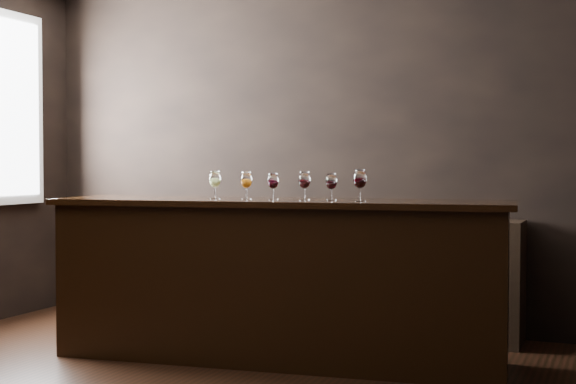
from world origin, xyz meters
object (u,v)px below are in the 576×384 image
at_px(glass_white, 215,180).
at_px(glass_amber, 246,181).
at_px(glass_red_a, 273,182).
at_px(back_bar_shelf, 356,275).
at_px(bar_counter, 278,283).
at_px(glass_red_d, 360,180).
at_px(glass_red_b, 304,181).
at_px(glass_red_c, 331,182).

bearing_deg(glass_white, glass_amber, 5.27).
xyz_separation_m(glass_white, glass_red_a, (0.41, 0.04, -0.01)).
distance_m(back_bar_shelf, glass_white, 1.45).
xyz_separation_m(bar_counter, glass_red_d, (0.57, -0.04, 0.68)).
relative_size(bar_counter, glass_red_b, 15.89).
height_order(glass_amber, glass_red_b, glass_red_b).
distance_m(glass_white, glass_red_a, 0.41).
bearing_deg(back_bar_shelf, glass_red_b, -91.34).
bearing_deg(glass_amber, glass_red_d, -1.95).
relative_size(bar_counter, glass_white, 15.59).
relative_size(back_bar_shelf, glass_red_d, 12.25).
height_order(back_bar_shelf, glass_white, glass_white).
xyz_separation_m(bar_counter, glass_red_c, (0.36, 0.01, 0.66)).
bearing_deg(glass_red_c, glass_white, -176.63).
relative_size(bar_counter, glass_amber, 16.00).
bearing_deg(glass_red_b, glass_red_c, 1.78).
bearing_deg(back_bar_shelf, glass_white, -121.49).
relative_size(glass_white, glass_amber, 1.03).
relative_size(glass_red_a, glass_red_b, 0.95).
relative_size(glass_white, glass_red_c, 1.08).
height_order(glass_red_b, glass_red_c, glass_red_b).
bearing_deg(glass_red_a, back_bar_shelf, 76.59).
distance_m(back_bar_shelf, glass_red_a, 1.28).
distance_m(back_bar_shelf, glass_red_d, 1.35).
xyz_separation_m(glass_amber, glass_red_a, (0.18, 0.02, -0.01)).
distance_m(bar_counter, glass_red_a, 0.66).
height_order(glass_white, glass_red_d, glass_red_d).
relative_size(glass_amber, glass_red_b, 0.99).
xyz_separation_m(glass_red_a, glass_red_c, (0.40, 0.01, -0.00)).
xyz_separation_m(bar_counter, glass_white, (-0.44, -0.03, 0.67)).
relative_size(glass_amber, glass_red_d, 0.91).
bearing_deg(glass_red_c, bar_counter, -177.76).
distance_m(back_bar_shelf, glass_red_b, 1.26).
xyz_separation_m(glass_white, glass_red_b, (0.63, 0.04, -0.00)).
distance_m(glass_amber, glass_red_b, 0.40).
xyz_separation_m(glass_white, glass_amber, (0.22, 0.02, -0.00)).
xyz_separation_m(glass_red_b, glass_red_d, (0.39, -0.05, 0.01)).
distance_m(bar_counter, glass_red_d, 0.89).
bearing_deg(glass_red_d, glass_red_b, 172.89).
height_order(back_bar_shelf, glass_red_c, glass_red_c).
height_order(glass_white, glass_red_a, glass_white).
bearing_deg(glass_white, glass_red_a, 5.54).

